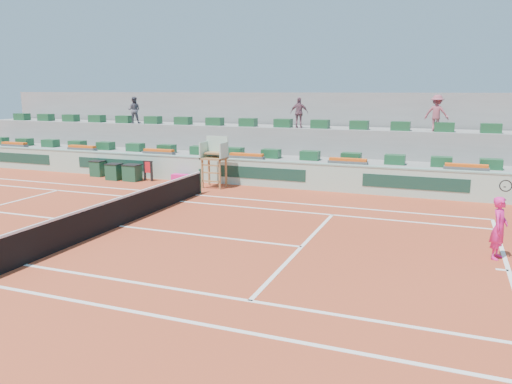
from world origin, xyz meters
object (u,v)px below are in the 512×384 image
Objects in this scene: drink_cooler_a at (132,173)px; tennis_player at (499,228)px; player_bag at (181,178)px; umpire_chair at (215,155)px.

tennis_player is at bearing -21.81° from drink_cooler_a.
tennis_player is (13.76, -6.99, 0.66)m from player_bag.
tennis_player is at bearing -26.92° from player_bag.
umpire_chair is at bearing -11.75° from player_bag.
player_bag is 0.39× the size of umpire_chair.
drink_cooler_a is at bearing -179.75° from umpire_chair.
umpire_chair is 2.86× the size of drink_cooler_a.
drink_cooler_a is at bearing -169.90° from player_bag.
tennis_player is (16.32, -6.53, 0.45)m from drink_cooler_a.
drink_cooler_a is at bearing 158.19° from tennis_player.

